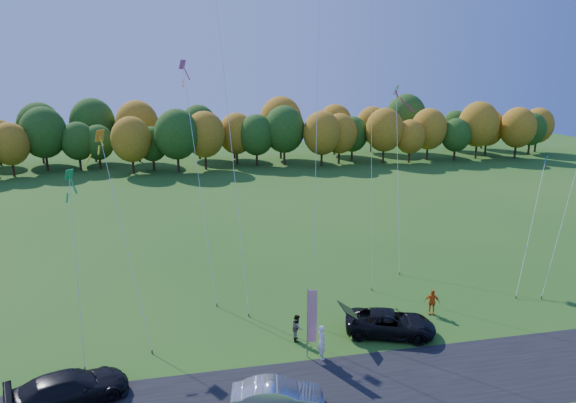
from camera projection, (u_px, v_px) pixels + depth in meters
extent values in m
plane|color=#205316|center=(310.00, 350.00, 28.56)|extent=(160.00, 160.00, 0.00)
cube|color=black|center=(330.00, 393.00, 24.77)|extent=(90.00, 6.00, 0.01)
imported|color=black|center=(390.00, 323.00, 30.02)|extent=(5.73, 4.03, 1.45)
imported|color=silver|center=(278.00, 396.00, 23.40)|extent=(4.43, 2.16, 1.40)
imported|color=black|center=(69.00, 389.00, 23.85)|extent=(5.70, 3.67, 1.54)
imported|color=white|center=(322.00, 342.00, 27.50)|extent=(0.47, 0.71, 1.93)
imported|color=gray|center=(297.00, 328.00, 29.41)|extent=(0.68, 0.83, 1.56)
imported|color=orange|center=(432.00, 302.00, 32.47)|extent=(1.06, 0.76, 1.66)
cylinder|color=#999999|center=(307.00, 323.00, 27.35)|extent=(0.06, 0.06, 4.03)
cube|color=red|center=(312.00, 316.00, 27.26)|extent=(0.50, 0.12, 3.02)
cube|color=navy|center=(312.00, 297.00, 27.00)|extent=(0.50, 0.11, 0.79)
cylinder|color=#4C3F33|center=(249.00, 315.00, 32.34)|extent=(0.08, 0.08, 0.20)
cylinder|color=#4C3F33|center=(372.00, 289.00, 36.13)|extent=(0.08, 0.08, 0.20)
cylinder|color=#4C3F33|center=(312.00, 324.00, 31.18)|extent=(0.08, 0.08, 0.20)
cylinder|color=#4C3F33|center=(542.00, 297.00, 34.79)|extent=(0.08, 0.08, 0.20)
cylinder|color=#4C3F33|center=(152.00, 352.00, 28.18)|extent=(0.08, 0.08, 0.20)
cube|color=orange|center=(100.00, 136.00, 31.91)|extent=(1.26, 1.26, 1.50)
cylinder|color=#4C3F33|center=(85.00, 369.00, 26.59)|extent=(0.08, 0.08, 0.20)
cube|color=#189147|center=(69.00, 174.00, 27.48)|extent=(0.95, 0.95, 1.12)
cylinder|color=#4C3F33|center=(400.00, 273.00, 38.85)|extent=(0.08, 0.08, 0.20)
cube|color=silver|center=(396.00, 90.00, 42.37)|extent=(1.38, 1.38, 1.64)
cylinder|color=#4C3F33|center=(217.00, 305.00, 33.71)|extent=(0.08, 0.08, 0.20)
cube|color=#D9489B|center=(182.00, 64.00, 35.62)|extent=(1.08, 1.08, 1.27)
cylinder|color=#4C3F33|center=(516.00, 297.00, 34.86)|extent=(0.08, 0.08, 0.20)
cube|color=blue|center=(546.00, 160.00, 38.60)|extent=(1.01, 1.01, 1.19)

